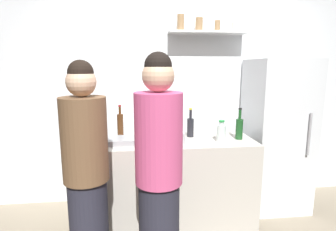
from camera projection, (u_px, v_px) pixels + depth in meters
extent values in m
cube|color=white|center=(177.00, 95.00, 3.32)|extent=(4.80, 0.10, 2.60)
cube|color=silver|center=(208.00, 32.00, 3.07)|extent=(0.91, 0.22, 0.02)
cylinder|color=olive|center=(181.00, 23.00, 3.02)|extent=(0.08, 0.08, 0.18)
cylinder|color=olive|center=(199.00, 24.00, 3.04)|extent=(0.08, 0.08, 0.15)
cylinder|color=olive|center=(217.00, 26.00, 3.07)|extent=(0.06, 0.06, 0.12)
cylinder|color=beige|center=(235.00, 27.00, 3.10)|extent=(0.08, 0.08, 0.10)
cube|color=silver|center=(276.00, 135.00, 3.13)|extent=(0.65, 0.63, 1.73)
cylinder|color=#99999E|center=(309.00, 134.00, 2.81)|extent=(0.02, 0.02, 0.45)
cube|color=#B7B2A8|center=(168.00, 184.00, 2.76)|extent=(1.71, 0.61, 0.93)
cube|color=gray|center=(123.00, 141.00, 2.57)|extent=(0.34, 0.24, 0.05)
cylinder|color=#B2B2B7|center=(179.00, 139.00, 2.54)|extent=(0.12, 0.12, 0.10)
cylinder|color=silver|center=(176.00, 131.00, 2.53)|extent=(0.01, 0.02, 0.19)
cylinder|color=silver|center=(179.00, 133.00, 2.54)|extent=(0.04, 0.02, 0.15)
cylinder|color=silver|center=(180.00, 132.00, 2.52)|extent=(0.02, 0.01, 0.18)
cylinder|color=silver|center=(179.00, 133.00, 2.53)|extent=(0.03, 0.02, 0.15)
cylinder|color=silver|center=(179.00, 132.00, 2.53)|extent=(0.02, 0.02, 0.17)
cylinder|color=silver|center=(179.00, 132.00, 2.52)|extent=(0.01, 0.01, 0.17)
cylinder|color=#19471E|center=(239.00, 129.00, 2.70)|extent=(0.07, 0.07, 0.20)
cylinder|color=#19471E|center=(240.00, 114.00, 2.67)|extent=(0.03, 0.03, 0.10)
cylinder|color=black|center=(240.00, 109.00, 2.66)|extent=(0.03, 0.03, 0.02)
cylinder|color=black|center=(190.00, 128.00, 2.80)|extent=(0.07, 0.07, 0.19)
cylinder|color=black|center=(191.00, 114.00, 2.77)|extent=(0.03, 0.03, 0.09)
cylinder|color=gold|center=(191.00, 109.00, 2.76)|extent=(0.03, 0.03, 0.02)
cylinder|color=#472814|center=(120.00, 125.00, 2.81)|extent=(0.06, 0.06, 0.23)
cylinder|color=#472814|center=(120.00, 110.00, 2.78)|extent=(0.03, 0.03, 0.08)
cylinder|color=maroon|center=(120.00, 106.00, 2.77)|extent=(0.03, 0.03, 0.02)
cylinder|color=silver|center=(221.00, 134.00, 2.61)|extent=(0.09, 0.09, 0.16)
cylinder|color=silver|center=(222.00, 124.00, 2.59)|extent=(0.05, 0.05, 0.03)
cylinder|color=#268C3F|center=(222.00, 121.00, 2.58)|extent=(0.06, 0.06, 0.02)
cylinder|color=#D14C7F|center=(159.00, 138.00, 1.89)|extent=(0.34, 0.34, 0.65)
sphere|color=#D8AD8C|center=(158.00, 76.00, 1.82)|extent=(0.22, 0.22, 0.22)
sphere|color=black|center=(158.00, 66.00, 1.80)|extent=(0.19, 0.19, 0.19)
cylinder|color=#262633|center=(90.00, 227.00, 2.12)|extent=(0.30, 0.30, 0.80)
cylinder|color=brown|center=(84.00, 139.00, 1.99)|extent=(0.34, 0.34, 0.63)
sphere|color=#D8AD8C|center=(81.00, 82.00, 1.92)|extent=(0.22, 0.22, 0.22)
sphere|color=black|center=(81.00, 73.00, 1.91)|extent=(0.18, 0.18, 0.18)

